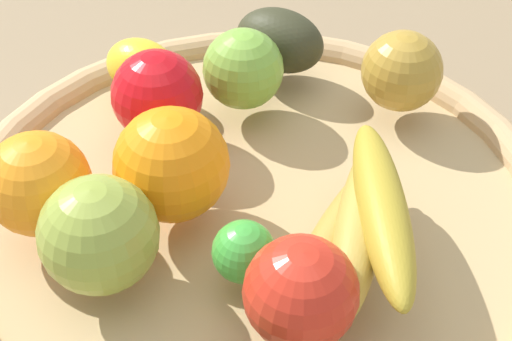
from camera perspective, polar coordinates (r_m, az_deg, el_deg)
The scene contains 13 objects.
ground_plane at distance 0.59m, azimuth 0.00°, elevation -4.08°, with size 2.40×2.40×0.00m, color #8D7454.
basket at distance 0.58m, azimuth 0.00°, elevation -2.90°, with size 0.48×0.48×0.04m.
apple_1 at distance 0.46m, azimuth 3.42°, elevation -9.21°, with size 0.07×0.07×0.07m, color red.
banana_bunch at distance 0.51m, azimuth 7.92°, elevation -3.82°, with size 0.10×0.17×0.06m.
apple_2 at distance 0.63m, azimuth -0.98°, elevation 7.70°, with size 0.07×0.07×0.07m, color #7CB33D.
apple_0 at distance 0.60m, azimuth -7.50°, elevation 5.68°, with size 0.07×0.07×0.07m, color red.
apple_3 at distance 0.64m, azimuth 10.99°, elevation 7.41°, with size 0.07×0.07×0.07m, color #B0862E.
apple_4 at distance 0.49m, azimuth -11.82°, elevation -4.78°, with size 0.08×0.08×0.08m, color #91A43C.
orange_1 at distance 0.53m, azimuth -6.42°, elevation 0.46°, with size 0.08×0.08×0.08m, color orange.
lemon_0 at distance 0.66m, azimuth -8.68°, elevation 7.78°, with size 0.07×0.05×0.05m, color yellow.
orange_0 at distance 0.54m, azimuth -16.18°, elevation -0.96°, with size 0.07×0.07×0.07m, color orange.
lime_1 at distance 0.50m, azimuth -0.94°, elevation -6.17°, with size 0.04×0.04×0.04m, color green.
avocado at distance 0.68m, azimuth 1.81°, elevation 9.83°, with size 0.08×0.06×0.06m, color #33331E.
Camera 1 is at (0.08, -0.40, 0.43)m, focal length 52.80 mm.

